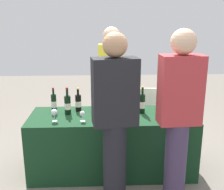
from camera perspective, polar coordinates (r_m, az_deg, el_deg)
name	(u,v)px	position (r m, az deg, el deg)	size (l,w,h in m)	color
ground_plane	(112,169)	(3.63, 0.00, -15.04)	(12.00, 12.00, 0.00)	slate
tasting_table	(112,143)	(3.46, 0.00, -9.85)	(1.96, 0.72, 0.73)	#14381E
wine_bottle_0	(54,103)	(3.47, -11.87, -1.62)	(0.06, 0.06, 0.31)	black
wine_bottle_1	(68,105)	(3.37, -9.11, -1.98)	(0.08, 0.08, 0.33)	black
wine_bottle_2	(78,103)	(3.46, -6.95, -1.58)	(0.07, 0.07, 0.29)	black
wine_bottle_3	(95,102)	(3.46, -3.62, -1.48)	(0.07, 0.07, 0.30)	black
wine_bottle_4	(111,103)	(3.38, -0.23, -1.63)	(0.08, 0.08, 0.32)	black
wine_bottle_5	(123,102)	(3.44, 2.22, -1.50)	(0.08, 0.08, 0.31)	black
wine_bottle_6	(142,103)	(3.37, 6.23, -1.74)	(0.07, 0.07, 0.33)	black
wine_glass_0	(54,113)	(3.16, -11.79, -3.56)	(0.07, 0.07, 0.14)	silver
wine_glass_1	(82,114)	(3.12, -6.10, -3.91)	(0.06, 0.06, 0.12)	silver
wine_glass_2	(162,109)	(3.31, 10.31, -2.82)	(0.07, 0.07, 0.13)	silver
server_pouring	(111,83)	(3.90, -0.11, 2.59)	(0.36, 0.23, 1.74)	#3F3351
guest_0	(115,116)	(2.68, 0.58, -4.32)	(0.46, 0.29, 1.73)	black
guest_1	(179,114)	(2.73, 13.56, -3.72)	(0.41, 0.24, 1.76)	#3F3351
menu_board	(145,113)	(4.37, 6.85, -3.78)	(0.55, 0.03, 0.82)	white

